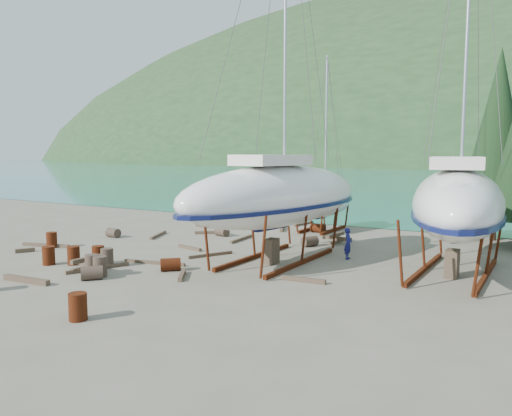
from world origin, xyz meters
The scene contains 41 objects.
ground centered at (0.00, 0.00, 0.00)m, with size 600.00×600.00×0.00m, color #666150.
far_house_left centered at (-60.00, 190.00, 2.92)m, with size 6.60×5.60×5.60m.
far_house_center centered at (-20.00, 190.00, 2.92)m, with size 6.60×5.60×5.60m.
cypress_back_left centered at (11.00, 14.00, 6.66)m, with size 4.14×4.14×11.50m.
moored_boat_left centered at (-30.00, 60.00, 0.39)m, with size 2.00×5.00×6.05m.
moored_boat_far centered at (-8.00, 110.00, 0.39)m, with size 2.00×5.00×6.05m.
large_sailboat_near centered at (2.65, 1.92, 3.26)m, with size 5.65×13.27×20.24m.
large_sailboat_far centered at (10.56, 3.59, 3.21)m, with size 5.68×12.87×19.65m.
small_sailboat_shore centered at (0.58, 12.09, 1.94)m, with size 2.88×7.53×11.79m.
worker centered at (5.42, 4.22, 0.78)m, with size 0.57×0.37×1.57m, color navy.
drum_1 centered at (-2.26, -5.28, 0.29)m, with size 0.58×0.58×0.88m, color #2D2823.
drum_4 centered at (0.64, 11.17, 0.29)m, with size 0.58×0.58×0.88m, color #622D10.
drum_5 centered at (-2.99, -4.65, 0.44)m, with size 0.58×0.58×0.88m, color #2D2823.
drum_7 centered at (1.44, -9.00, 0.44)m, with size 0.58×0.58×0.88m, color #622D10.
drum_8 centered at (-9.92, -1.52, 0.44)m, with size 0.58×0.58×0.88m, color #622D10.
drum_9 centered at (-4.02, 6.67, 0.29)m, with size 0.58×0.58×0.88m, color #2D2823.
drum_10 centered at (-6.29, -4.39, 0.44)m, with size 0.58×0.58×0.88m, color #622D10.
drum_11 centered at (2.32, 6.34, 0.29)m, with size 0.58×0.58×0.88m, color #2D2823.
drum_12 centered at (-0.51, -2.34, 0.29)m, with size 0.58×0.58×0.88m, color #622D10.
drum_13 centered at (-5.29, -3.76, 0.44)m, with size 0.58×0.58×0.88m, color #622D10.
drum_14 centered at (-4.39, -3.06, 0.44)m, with size 0.58×0.58×0.88m, color #622D10.
drum_15 centered at (-9.60, 2.70, 0.29)m, with size 0.58×0.58×0.88m, color #2D2823.
drum_16 centered at (-3.52, -3.30, 0.44)m, with size 0.58×0.58×0.88m, color #2D2823.
drum_17 centered at (-2.39, -4.72, 0.44)m, with size 0.58×0.58×0.88m, color #2D2823.
timber_0 centered at (-6.54, 9.21, 0.07)m, with size 0.14×2.96×0.14m, color brown.
timber_1 centered at (5.48, -1.02, 0.10)m, with size 0.19×1.91×0.19m, color brown.
timber_3 centered at (-2.07, -1.69, 0.07)m, with size 0.15×3.20×0.15m, color brown.
timber_4 centered at (-2.98, 2.08, 0.09)m, with size 0.17×1.87×0.17m, color brown.
timber_5 centered at (-3.46, -3.90, 0.08)m, with size 0.16×2.95×0.16m, color brown.
timber_6 centered at (-1.94, 10.97, 0.10)m, with size 0.19×2.11×0.19m, color brown.
timber_7 centered at (0.69, -2.99, 0.09)m, with size 0.17×1.69×0.17m, color brown.
timber_8 centered at (-5.13, 7.04, 0.09)m, with size 0.19×2.17×0.19m, color brown.
timber_9 centered at (-1.75, 14.00, 0.08)m, with size 0.15×2.58×0.15m, color brown.
timber_10 centered at (-2.11, 6.03, 0.08)m, with size 0.16×2.78×0.16m, color brown.
timber_11 centered at (-0.88, 1.20, 0.08)m, with size 0.15×2.52×0.15m, color brown.
timber_13 centered at (-9.99, -3.14, 0.11)m, with size 0.22×0.97×0.22m, color brown.
timber_14 centered at (-10.45, -1.54, 0.09)m, with size 0.18×3.00×0.18m, color brown.
timber_16 centered at (-4.19, -6.99, 0.11)m, with size 0.23×2.46×0.23m, color brown.
timber_17 centered at (-7.46, 4.50, 0.08)m, with size 0.16×2.75×0.16m, color brown.
timber_pile_fore centered at (-3.85, -4.13, 0.30)m, with size 1.80×1.80×0.60m.
timber_pile_aft centered at (3.26, 8.07, 0.30)m, with size 1.80×1.80×0.60m.
Camera 1 is at (14.22, -19.18, 5.26)m, focal length 35.00 mm.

